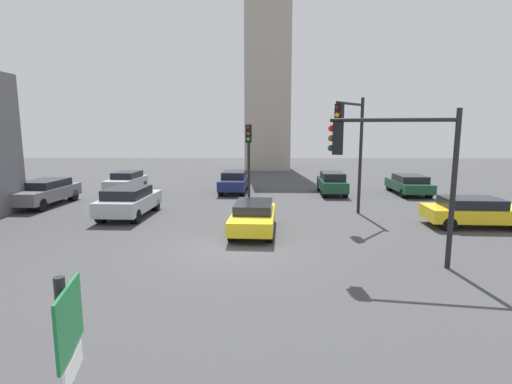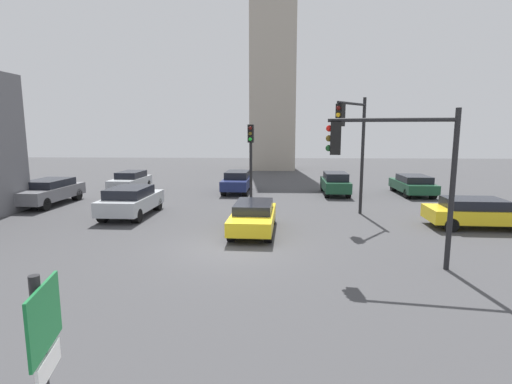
{
  "view_description": "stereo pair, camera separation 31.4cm",
  "coord_description": "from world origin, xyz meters",
  "px_view_note": "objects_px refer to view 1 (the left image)",
  "views": [
    {
      "loc": [
        1.12,
        -13.64,
        4.23
      ],
      "look_at": [
        0.79,
        2.38,
        1.67
      ],
      "focal_mm": 27.5,
      "sensor_mm": 36.0,
      "label": 1
    },
    {
      "loc": [
        1.43,
        -13.63,
        4.23
      ],
      "look_at": [
        0.79,
        2.38,
        1.67
      ],
      "focal_mm": 27.5,
      "sensor_mm": 36.0,
      "label": 2
    }
  ],
  "objects_px": {
    "traffic_light_0": "(249,149)",
    "car_3": "(409,184)",
    "direction_sign": "(70,380)",
    "car_4": "(253,216)",
    "car_1": "(43,192)",
    "car_7": "(332,183)",
    "traffic_light_2": "(351,135)",
    "car_5": "(474,211)",
    "car_2": "(129,201)",
    "traffic_light_1": "(393,156)",
    "car_0": "(127,181)",
    "car_6": "(234,181)"
  },
  "relations": [
    {
      "from": "traffic_light_0",
      "to": "car_3",
      "type": "height_order",
      "value": "traffic_light_0"
    },
    {
      "from": "direction_sign",
      "to": "car_4",
      "type": "relative_size",
      "value": 0.64
    },
    {
      "from": "car_1",
      "to": "car_7",
      "type": "relative_size",
      "value": 1.19
    },
    {
      "from": "traffic_light_0",
      "to": "car_7",
      "type": "relative_size",
      "value": 1.13
    },
    {
      "from": "traffic_light_2",
      "to": "car_1",
      "type": "distance_m",
      "value": 17.02
    },
    {
      "from": "car_5",
      "to": "car_7",
      "type": "height_order",
      "value": "car_7"
    },
    {
      "from": "traffic_light_0",
      "to": "car_5",
      "type": "xyz_separation_m",
      "value": [
        10.1,
        -5.1,
        -2.48
      ]
    },
    {
      "from": "traffic_light_2",
      "to": "direction_sign",
      "type": "bearing_deg",
      "value": 17.76
    },
    {
      "from": "direction_sign",
      "to": "car_2",
      "type": "xyz_separation_m",
      "value": [
        -4.78,
        15.39,
        -1.11
      ]
    },
    {
      "from": "car_7",
      "to": "car_1",
      "type": "bearing_deg",
      "value": 105.76
    },
    {
      "from": "car_2",
      "to": "car_3",
      "type": "distance_m",
      "value": 17.63
    },
    {
      "from": "car_5",
      "to": "direction_sign",
      "type": "bearing_deg",
      "value": -126.48
    },
    {
      "from": "traffic_light_1",
      "to": "car_0",
      "type": "height_order",
      "value": "traffic_light_1"
    },
    {
      "from": "traffic_light_0",
      "to": "car_4",
      "type": "height_order",
      "value": "traffic_light_0"
    },
    {
      "from": "car_1",
      "to": "car_4",
      "type": "relative_size",
      "value": 1.11
    },
    {
      "from": "traffic_light_0",
      "to": "traffic_light_2",
      "type": "distance_m",
      "value": 6.0
    },
    {
      "from": "direction_sign",
      "to": "traffic_light_1",
      "type": "relative_size",
      "value": 0.57
    },
    {
      "from": "traffic_light_0",
      "to": "car_3",
      "type": "distance_m",
      "value": 11.32
    },
    {
      "from": "car_0",
      "to": "car_2",
      "type": "distance_m",
      "value": 8.5
    },
    {
      "from": "car_1",
      "to": "car_4",
      "type": "xyz_separation_m",
      "value": [
        11.95,
        -5.52,
        -0.1
      ]
    },
    {
      "from": "car_1",
      "to": "car_6",
      "type": "bearing_deg",
      "value": 118.29
    },
    {
      "from": "car_7",
      "to": "traffic_light_2",
      "type": "bearing_deg",
      "value": 178.82
    },
    {
      "from": "car_6",
      "to": "car_7",
      "type": "bearing_deg",
      "value": 86.41
    },
    {
      "from": "car_4",
      "to": "direction_sign",
      "type": "bearing_deg",
      "value": -3.53
    },
    {
      "from": "traffic_light_1",
      "to": "car_2",
      "type": "bearing_deg",
      "value": -24.25
    },
    {
      "from": "car_1",
      "to": "car_2",
      "type": "xyz_separation_m",
      "value": [
        5.78,
        -2.72,
        0.0
      ]
    },
    {
      "from": "car_0",
      "to": "car_4",
      "type": "height_order",
      "value": "car_0"
    },
    {
      "from": "car_0",
      "to": "car_6",
      "type": "xyz_separation_m",
      "value": [
        7.49,
        -0.38,
        0.05
      ]
    },
    {
      "from": "car_3",
      "to": "car_4",
      "type": "xyz_separation_m",
      "value": [
        -9.99,
        -9.82,
        -0.02
      ]
    },
    {
      "from": "traffic_light_0",
      "to": "traffic_light_1",
      "type": "xyz_separation_m",
      "value": [
        4.79,
        -10.13,
        0.26
      ]
    },
    {
      "from": "traffic_light_1",
      "to": "car_7",
      "type": "relative_size",
      "value": 1.22
    },
    {
      "from": "car_2",
      "to": "car_0",
      "type": "bearing_deg",
      "value": 22.35
    },
    {
      "from": "car_2",
      "to": "car_7",
      "type": "relative_size",
      "value": 1.08
    },
    {
      "from": "direction_sign",
      "to": "car_5",
      "type": "relative_size",
      "value": 0.64
    },
    {
      "from": "traffic_light_2",
      "to": "car_4",
      "type": "relative_size",
      "value": 1.35
    },
    {
      "from": "car_4",
      "to": "car_1",
      "type": "bearing_deg",
      "value": -112.01
    },
    {
      "from": "traffic_light_1",
      "to": "car_1",
      "type": "relative_size",
      "value": 1.02
    },
    {
      "from": "car_6",
      "to": "car_4",
      "type": "bearing_deg",
      "value": 11.19
    },
    {
      "from": "traffic_light_1",
      "to": "car_6",
      "type": "bearing_deg",
      "value": -59.03
    },
    {
      "from": "car_1",
      "to": "car_6",
      "type": "xyz_separation_m",
      "value": [
        10.35,
        4.88,
        -0.01
      ]
    },
    {
      "from": "car_3",
      "to": "direction_sign",
      "type": "bearing_deg",
      "value": 153.64
    },
    {
      "from": "car_2",
      "to": "car_4",
      "type": "bearing_deg",
      "value": -112.05
    },
    {
      "from": "car_0",
      "to": "car_5",
      "type": "distance_m",
      "value": 21.12
    },
    {
      "from": "car_0",
      "to": "car_6",
      "type": "height_order",
      "value": "car_6"
    },
    {
      "from": "car_5",
      "to": "car_7",
      "type": "relative_size",
      "value": 1.08
    },
    {
      "from": "traffic_light_2",
      "to": "car_1",
      "type": "bearing_deg",
      "value": -60.09
    },
    {
      "from": "direction_sign",
      "to": "car_6",
      "type": "relative_size",
      "value": 0.66
    },
    {
      "from": "car_5",
      "to": "car_0",
      "type": "bearing_deg",
      "value": 155.11
    },
    {
      "from": "traffic_light_2",
      "to": "traffic_light_0",
      "type": "bearing_deg",
      "value": -83.94
    },
    {
      "from": "car_2",
      "to": "car_4",
      "type": "distance_m",
      "value": 6.78
    }
  ]
}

